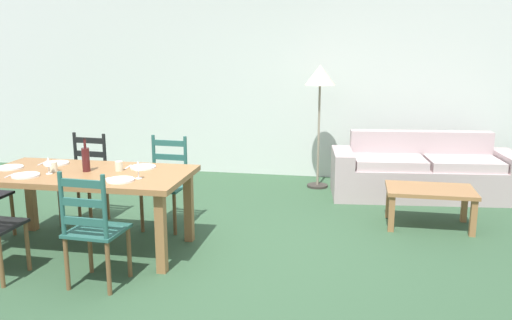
# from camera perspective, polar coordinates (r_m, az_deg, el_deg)

# --- Properties ---
(ground_plane) EXTENTS (9.60, 9.60, 0.02)m
(ground_plane) POSITION_cam_1_polar(r_m,az_deg,el_deg) (4.90, -3.50, -10.61)
(ground_plane) COLOR #305035
(wall_far) EXTENTS (9.60, 0.16, 2.70)m
(wall_far) POSITION_cam_1_polar(r_m,az_deg,el_deg) (7.77, 2.32, 8.26)
(wall_far) COLOR silver
(wall_far) RESTS_ON ground_plane
(dining_table) EXTENTS (1.90, 0.96, 0.75)m
(dining_table) POSITION_cam_1_polar(r_m,az_deg,el_deg) (5.14, -17.71, -2.18)
(dining_table) COLOR olive
(dining_table) RESTS_ON ground_plane
(dining_chair_near_right) EXTENTS (0.44, 0.42, 0.96)m
(dining_chair_near_right) POSITION_cam_1_polar(r_m,az_deg,el_deg) (4.39, -17.09, -7.13)
(dining_chair_near_right) COLOR #26574E
(dining_chair_near_right) RESTS_ON ground_plane
(dining_chair_far_left) EXTENTS (0.45, 0.43, 0.96)m
(dining_chair_far_left) POSITION_cam_1_polar(r_m,az_deg,el_deg) (6.01, -17.85, -1.95)
(dining_chair_far_left) COLOR black
(dining_chair_far_left) RESTS_ON ground_plane
(dining_chair_far_right) EXTENTS (0.44, 0.42, 0.96)m
(dining_chair_far_right) POSITION_cam_1_polar(r_m,az_deg,el_deg) (5.64, -9.65, -2.43)
(dining_chair_far_right) COLOR #255951
(dining_chair_far_right) RESTS_ON ground_plane
(dinner_plate_near_left) EXTENTS (0.24, 0.24, 0.02)m
(dinner_plate_near_left) POSITION_cam_1_polar(r_m,az_deg,el_deg) (5.14, -23.52, -1.52)
(dinner_plate_near_left) COLOR white
(dinner_plate_near_left) RESTS_ON dining_table
(fork_near_left) EXTENTS (0.02, 0.17, 0.01)m
(fork_near_left) POSITION_cam_1_polar(r_m,az_deg,el_deg) (5.23, -24.88, -1.50)
(fork_near_left) COLOR silver
(fork_near_left) RESTS_ON dining_table
(dinner_plate_near_right) EXTENTS (0.24, 0.24, 0.02)m
(dinner_plate_near_right) POSITION_cam_1_polar(r_m,az_deg,el_deg) (4.70, -14.37, -2.10)
(dinner_plate_near_right) COLOR white
(dinner_plate_near_right) RESTS_ON dining_table
(fork_near_right) EXTENTS (0.02, 0.17, 0.01)m
(fork_near_right) POSITION_cam_1_polar(r_m,az_deg,el_deg) (4.77, -16.01, -2.07)
(fork_near_right) COLOR silver
(fork_near_right) RESTS_ON dining_table
(dinner_plate_far_left) EXTENTS (0.24, 0.24, 0.02)m
(dinner_plate_far_left) POSITION_cam_1_polar(r_m,az_deg,el_deg) (5.55, -20.67, -0.33)
(dinner_plate_far_left) COLOR white
(dinner_plate_far_left) RESTS_ON dining_table
(fork_far_left) EXTENTS (0.03, 0.17, 0.01)m
(fork_far_left) POSITION_cam_1_polar(r_m,az_deg,el_deg) (5.63, -21.98, -0.32)
(fork_far_left) COLOR silver
(fork_far_left) RESTS_ON dining_table
(dinner_plate_far_right) EXTENTS (0.24, 0.24, 0.02)m
(dinner_plate_far_right) POSITION_cam_1_polar(r_m,az_deg,el_deg) (5.14, -12.05, -0.75)
(dinner_plate_far_right) COLOR white
(dinner_plate_far_right) RESTS_ON dining_table
(fork_far_right) EXTENTS (0.03, 0.17, 0.01)m
(fork_far_right) POSITION_cam_1_polar(r_m,az_deg,el_deg) (5.20, -13.58, -0.74)
(fork_far_right) COLOR silver
(fork_far_right) RESTS_ON dining_table
(dinner_plate_head_west) EXTENTS (0.24, 0.24, 0.02)m
(dinner_plate_head_west) POSITION_cam_1_polar(r_m,az_deg,el_deg) (5.53, -24.93, -0.74)
(dinner_plate_head_west) COLOR white
(dinner_plate_head_west) RESTS_ON dining_table
(wine_bottle) EXTENTS (0.07, 0.07, 0.32)m
(wine_bottle) POSITION_cam_1_polar(r_m,az_deg,el_deg) (5.12, -17.82, 0.11)
(wine_bottle) COLOR #471919
(wine_bottle) RESTS_ON dining_table
(wine_glass_near_left) EXTENTS (0.06, 0.06, 0.16)m
(wine_glass_near_left) POSITION_cam_1_polar(r_m,az_deg,el_deg) (5.13, -21.43, -0.21)
(wine_glass_near_left) COLOR white
(wine_glass_near_left) RESTS_ON dining_table
(wine_glass_near_right) EXTENTS (0.06, 0.06, 0.16)m
(wine_glass_near_right) POSITION_cam_1_polar(r_m,az_deg,el_deg) (4.72, -12.56, -0.67)
(wine_glass_near_right) COLOR white
(wine_glass_near_right) RESTS_ON dining_table
(coffee_cup_primary) EXTENTS (0.07, 0.07, 0.09)m
(coffee_cup_primary) POSITION_cam_1_polar(r_m,az_deg,el_deg) (5.07, -14.53, -0.64)
(coffee_cup_primary) COLOR beige
(coffee_cup_primary) RESTS_ON dining_table
(coffee_cup_secondary) EXTENTS (0.07, 0.07, 0.09)m
(coffee_cup_secondary) POSITION_cam_1_polar(r_m,az_deg,el_deg) (5.23, -20.92, -0.68)
(coffee_cup_secondary) COLOR beige
(coffee_cup_secondary) RESTS_ON dining_table
(couch) EXTENTS (2.35, 1.03, 0.80)m
(couch) POSITION_cam_1_polar(r_m,az_deg,el_deg) (7.08, 17.47, -1.38)
(couch) COLOR #AE9A9A
(couch) RESTS_ON ground_plane
(coffee_table) EXTENTS (0.90, 0.56, 0.42)m
(coffee_table) POSITION_cam_1_polar(r_m,az_deg,el_deg) (5.88, 18.19, -3.52)
(coffee_table) COLOR olive
(coffee_table) RESTS_ON ground_plane
(standing_lamp) EXTENTS (0.40, 0.40, 1.64)m
(standing_lamp) POSITION_cam_1_polar(r_m,az_deg,el_deg) (7.05, 6.89, 8.26)
(standing_lamp) COLOR #332D28
(standing_lamp) RESTS_ON ground_plane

